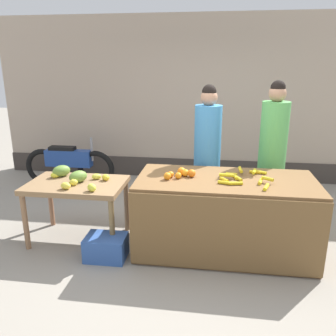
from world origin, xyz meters
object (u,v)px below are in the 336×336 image
vendor_woman_green_shirt (272,155)px  parked_motorcycle (69,164)px  vendor_woman_blue_shirt (207,156)px  produce_crate (106,247)px  produce_sack (157,197)px

vendor_woman_green_shirt → parked_motorcycle: (-3.20, 1.04, -0.54)m
vendor_woman_blue_shirt → parked_motorcycle: size_ratio=1.14×
vendor_woman_green_shirt → produce_crate: size_ratio=4.25×
vendor_woman_blue_shirt → parked_motorcycle: bearing=155.5°
vendor_woman_blue_shirt → vendor_woman_green_shirt: (0.82, 0.05, 0.03)m
parked_motorcycle → produce_sack: bearing=-29.6°
produce_sack → vendor_woman_green_shirt: bearing=-2.7°
vendor_woman_green_shirt → produce_crate: (-1.86, -1.14, -0.81)m
vendor_woman_blue_shirt → parked_motorcycle: 2.67m
vendor_woman_blue_shirt → vendor_woman_green_shirt: bearing=3.4°
produce_crate → produce_sack: (0.36, 1.21, 0.13)m
vendor_woman_blue_shirt → produce_crate: vendor_woman_blue_shirt is taller
produce_sack → vendor_woman_blue_shirt: bearing=-10.0°
produce_crate → parked_motorcycle: bearing=121.7°
produce_crate → produce_sack: bearing=73.5°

